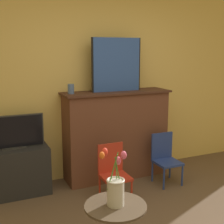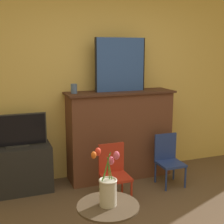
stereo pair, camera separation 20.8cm
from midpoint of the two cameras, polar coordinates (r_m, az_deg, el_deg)
The scene contains 10 objects.
wall_back at distance 4.27m, azimuth -4.88°, elevation 6.08°, with size 8.00×0.06×2.70m.
fireplace_mantel at distance 4.27m, azimuth -0.67°, elevation -3.97°, with size 1.46×0.45×1.19m.
painting at distance 4.13m, azimuth -0.60°, elevation 8.63°, with size 0.70×0.03×0.70m.
mantel_candle at distance 3.95m, azimuth -9.03°, elevation 4.17°, with size 0.08×0.08×0.12m.
tv_stand at distance 4.04m, azimuth -18.63°, elevation -10.24°, with size 0.79×0.41×0.58m.
tv_monitor at distance 3.90m, azimuth -19.08°, elevation -3.58°, with size 0.71×0.12×0.40m.
chair_red at distance 3.70m, azimuth -1.41°, elevation -10.59°, with size 0.31×0.31×0.66m.
chair_blue at distance 4.19m, azimuth 8.26°, elevation -8.04°, with size 0.31×0.31×0.66m.
side_table at distance 2.74m, azimuth -1.67°, elevation -19.79°, with size 0.51×0.51×0.49m.
vase_tulips at distance 2.59m, azimuth -1.76°, elevation -13.64°, with size 0.25×0.20×0.47m.
Camera 1 is at (-1.48, -1.85, 1.74)m, focal length 50.00 mm.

